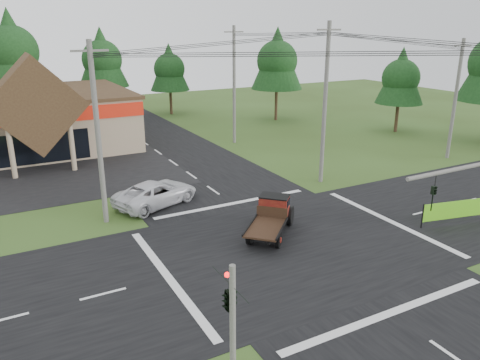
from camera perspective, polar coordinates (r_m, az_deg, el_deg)
ground at (r=25.34m, az=6.45°, el=-7.98°), size 120.00×120.00×0.00m
road_ns at (r=25.33m, az=6.45°, el=-7.96°), size 12.00×120.00×0.02m
road_ew at (r=25.33m, az=6.45°, el=-7.96°), size 120.00×12.00×0.02m
traffic_signal_corner at (r=14.71m, az=-1.25°, el=-13.05°), size 0.53×2.48×4.40m
utility_pole_nw at (r=27.64m, az=-16.94°, el=5.44°), size 2.00×0.30×10.50m
utility_pole_ne at (r=34.35m, az=10.31°, el=9.19°), size 2.00×0.30×11.50m
utility_pole_far at (r=44.46m, az=24.77°, el=9.00°), size 2.00×0.30×10.20m
utility_pole_n at (r=46.05m, az=-0.72°, el=11.55°), size 2.00×0.30×11.20m
tree_row_c at (r=59.66m, az=-26.07°, el=14.20°), size 7.28×7.28×13.13m
tree_row_d at (r=62.06m, az=-16.50°, el=14.11°), size 6.16×6.16×11.11m
tree_row_e at (r=62.45m, az=-8.61°, el=13.41°), size 5.04×5.04×9.09m
tree_side_ne at (r=57.80m, az=4.56°, el=14.51°), size 6.16×6.16×11.11m
tree_side_e_near at (r=53.81m, az=19.04°, el=11.88°), size 5.04×5.04×9.09m
antique_flatbed_truck at (r=26.09m, az=3.70°, el=-4.64°), size 4.75×4.75×2.03m
roadside_banner at (r=30.24m, az=24.58°, el=-3.60°), size 4.31×1.03×1.49m
white_pickup at (r=30.92m, az=-10.20°, el=-1.59°), size 6.32×4.58×1.60m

